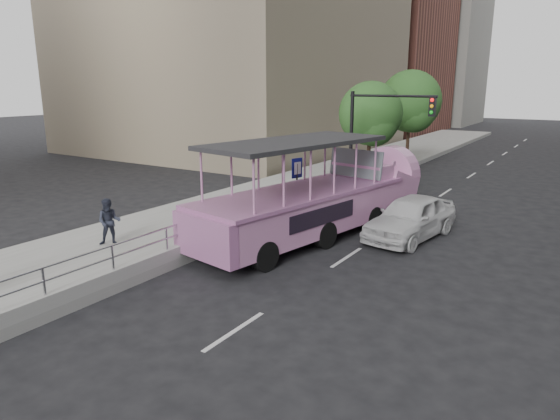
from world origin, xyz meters
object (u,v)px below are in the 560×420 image
object	(u,v)px
pedestrian_mid	(109,222)
street_tree_far	(411,104)
duck_boat	(321,199)
parking_sign	(297,180)
traffic_signal	(374,128)
car	(411,217)
street_tree_near	(371,116)

from	to	relation	value
pedestrian_mid	street_tree_far	bearing A→B (deg)	40.46
pedestrian_mid	duck_boat	bearing A→B (deg)	7.59
parking_sign	traffic_signal	world-z (taller)	traffic_signal
car	parking_sign	bearing A→B (deg)	-174.23
car	street_tree_far	distance (m)	15.96
street_tree_far	pedestrian_mid	bearing A→B (deg)	-97.27
street_tree_near	duck_boat	bearing A→B (deg)	-77.07
parking_sign	traffic_signal	xyz separation A→B (m)	(1.29, 5.04, 1.88)
pedestrian_mid	traffic_signal	xyz separation A→B (m)	(4.18, 12.37, 2.41)
car	street_tree_near	xyz separation A→B (m)	(-5.32, 8.70, 3.03)
street_tree_far	traffic_signal	bearing A→B (deg)	-81.57
car	pedestrian_mid	bearing A→B (deg)	-129.61
traffic_signal	street_tree_near	size ratio (longest dim) A/B	0.91
traffic_signal	duck_boat	bearing A→B (deg)	-83.92
car	pedestrian_mid	distance (m)	10.63
duck_boat	parking_sign	distance (m)	2.54
traffic_signal	street_tree_far	bearing A→B (deg)	98.43
duck_boat	parking_sign	xyz separation A→B (m)	(-1.99, 1.55, 0.26)
car	street_tree_near	distance (m)	10.64
pedestrian_mid	parking_sign	world-z (taller)	parking_sign
pedestrian_mid	traffic_signal	size ratio (longest dim) A/B	0.30
car	parking_sign	distance (m)	5.09
car	street_tree_far	world-z (taller)	street_tree_far
pedestrian_mid	parking_sign	bearing A→B (deg)	26.26
parking_sign	pedestrian_mid	bearing A→B (deg)	-111.47
pedestrian_mid	street_tree_far	xyz separation A→B (m)	(2.78, 21.80, 3.22)
traffic_signal	street_tree_near	bearing A→B (deg)	114.98
pedestrian_mid	traffic_signal	bearing A→B (deg)	29.07
car	traffic_signal	xyz separation A→B (m)	(-3.72, 5.27, 2.71)
traffic_signal	street_tree_far	distance (m)	9.57
duck_boat	street_tree_far	bearing A→B (deg)	97.47
pedestrian_mid	street_tree_far	distance (m)	22.21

